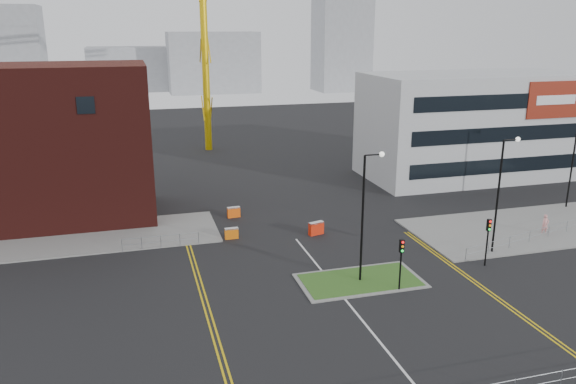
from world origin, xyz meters
name	(u,v)px	position (x,y,z in m)	size (l,w,h in m)	color
ground	(382,345)	(0.00, 0.00, 0.00)	(200.00, 200.00, 0.00)	black
pavement_left	(47,241)	(-20.00, 22.00, 0.06)	(28.00, 8.00, 0.12)	slate
pavement_right	(542,226)	(22.00, 14.00, 0.06)	(24.00, 10.00, 0.12)	slate
island_kerb	(360,281)	(2.00, 8.00, 0.04)	(8.60, 4.60, 0.08)	slate
grass_island	(360,280)	(2.00, 8.00, 0.06)	(8.00, 4.00, 0.12)	#27541C
brick_building	(10,148)	(-22.97, 28.00, 6.85)	(24.20, 10.07, 14.24)	#441411
office_block	(472,125)	(26.01, 31.97, 6.00)	(25.00, 12.20, 12.00)	#B6B8BB
streetlamp_island	(366,207)	(2.22, 8.00, 5.41)	(1.46, 0.36, 9.18)	black
streetlamp_right_near	(501,186)	(14.22, 10.00, 5.41)	(1.46, 0.36, 9.18)	black
streetlamp_right_far	(576,154)	(28.22, 18.00, 5.41)	(1.46, 0.36, 9.18)	black
traffic_light_island	(401,255)	(4.00, 5.98, 2.57)	(0.28, 0.33, 3.65)	black
traffic_light_right	(488,233)	(12.00, 7.98, 2.57)	(0.28, 0.33, 3.65)	black
railing_left	(161,240)	(-11.00, 18.00, 0.74)	(6.05, 0.05, 1.10)	gray
railing_right	(549,229)	(20.50, 11.50, 0.78)	(19.05, 5.05, 1.10)	gray
centre_line	(368,327)	(0.00, 2.00, 0.01)	(0.15, 30.00, 0.01)	silver
yellow_left_a	(199,288)	(-9.00, 10.00, 0.01)	(0.12, 24.00, 0.01)	gold
yellow_left_b	(203,287)	(-8.70, 10.00, 0.01)	(0.12, 24.00, 0.01)	gold
yellow_right_a	(470,280)	(9.50, 6.00, 0.01)	(0.12, 20.00, 0.01)	gold
yellow_right_b	(474,280)	(9.80, 6.00, 0.01)	(0.12, 20.00, 0.01)	gold
skyline_a	(2,55)	(-40.00, 120.00, 11.00)	(18.00, 12.00, 22.00)	gray
skyline_b	(213,62)	(10.00, 130.00, 8.00)	(24.00, 12.00, 16.00)	gray
skyline_c	(342,39)	(45.00, 125.00, 14.00)	(14.00, 12.00, 28.00)	gray
skyline_d	(144,69)	(-8.00, 140.00, 6.00)	(30.00, 12.00, 12.00)	gray
pedestrian	(545,225)	(20.76, 12.30, 0.90)	(0.66, 0.43, 1.80)	pink
barrier_left	(231,233)	(-5.18, 18.58, 0.51)	(1.12, 0.38, 0.94)	orange
barrier_mid	(234,212)	(-4.00, 24.00, 0.54)	(1.21, 0.47, 1.00)	#FC5A0E
barrier_right	(316,228)	(1.97, 17.60, 0.61)	(1.40, 0.78, 1.12)	red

